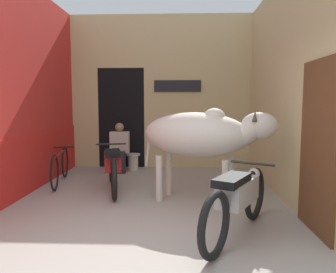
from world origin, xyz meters
name	(u,v)px	position (x,y,z in m)	size (l,w,h in m)	color
ground_plane	(130,262)	(0.00, 0.00, 0.00)	(30.00, 30.00, 0.00)	#9E9389
wall_left_shopfront	(20,91)	(-2.25, 2.41, 1.77)	(0.25, 4.85, 3.67)	red
wall_back_with_doorway	(146,103)	(-0.39, 5.12, 1.58)	(4.33, 0.93, 3.67)	#D1BC84
wall_right_with_door	(288,89)	(2.25, 2.37, 1.81)	(0.22, 4.85, 3.67)	#D1BC84
cow	(201,135)	(0.82, 2.03, 1.08)	(2.17, 1.30, 1.50)	beige
motorcycle_near	(238,198)	(1.18, 0.70, 0.46)	(1.07, 1.83, 0.81)	black
motorcycle_far	(112,165)	(-0.74, 2.68, 0.45)	(0.68, 1.91, 0.80)	black
bicycle	(60,166)	(-1.87, 3.13, 0.34)	(0.48, 1.74, 0.67)	black
shopkeeper_seated	(119,147)	(-0.90, 4.22, 0.58)	(0.42, 0.33, 1.12)	#282833
plastic_stool	(133,161)	(-0.62, 4.45, 0.21)	(0.33, 0.33, 0.39)	beige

